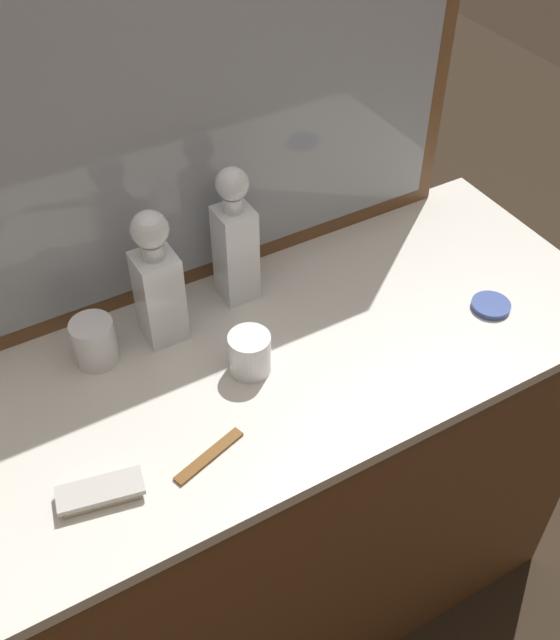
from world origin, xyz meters
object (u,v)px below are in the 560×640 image
at_px(crystal_decanter_center, 158,289).
at_px(crystal_decanter_far_left, 235,247).
at_px(tortoiseshell_comb, 209,456).
at_px(porcelain_dish, 491,306).
at_px(crystal_tumbler_left, 250,355).
at_px(crystal_tumbler_far_left, 95,343).
at_px(silver_brush_center, 101,493).

xyz_separation_m(crystal_decanter_center, crystal_decanter_far_left, (0.18, 0.03, 0.01)).
bearing_deg(crystal_decanter_far_left, crystal_decanter_center, -169.58).
distance_m(crystal_decanter_far_left, tortoiseshell_comb, 0.43).
height_order(crystal_decanter_center, tortoiseshell_comb, crystal_decanter_center).
relative_size(crystal_decanter_center, porcelain_dish, 3.63).
distance_m(crystal_tumbler_left, crystal_tumbler_far_left, 0.29).
bearing_deg(tortoiseshell_comb, crystal_tumbler_far_left, 104.94).
distance_m(silver_brush_center, porcelain_dish, 0.84).
bearing_deg(crystal_decanter_center, crystal_tumbler_far_left, -179.30).
xyz_separation_m(crystal_tumbler_left, crystal_tumbler_far_left, (-0.24, 0.16, 0.00)).
bearing_deg(crystal_tumbler_far_left, crystal_decanter_center, 0.70).
distance_m(crystal_tumbler_far_left, porcelain_dish, 0.78).
bearing_deg(crystal_tumbler_left, porcelain_dish, -10.74).
xyz_separation_m(crystal_decanter_center, tortoiseshell_comb, (-0.05, -0.31, -0.11)).
bearing_deg(silver_brush_center, crystal_decanter_center, 51.06).
relative_size(silver_brush_center, porcelain_dish, 1.85).
xyz_separation_m(crystal_tumbler_far_left, silver_brush_center, (-0.10, -0.29, -0.03)).
distance_m(crystal_decanter_far_left, porcelain_dish, 0.53).
xyz_separation_m(crystal_tumbler_left, silver_brush_center, (-0.34, -0.13, -0.02)).
distance_m(crystal_decanter_center, tortoiseshell_comb, 0.33).
relative_size(crystal_decanter_center, silver_brush_center, 1.97).
relative_size(crystal_decanter_center, tortoiseshell_comb, 2.01).
relative_size(crystal_decanter_far_left, crystal_tumbler_left, 3.65).
distance_m(crystal_tumbler_far_left, silver_brush_center, 0.31).
bearing_deg(crystal_decanter_center, tortoiseshell_comb, -100.01).
bearing_deg(crystal_tumbler_far_left, porcelain_dish, -19.37).
relative_size(crystal_decanter_center, crystal_decanter_far_left, 0.96).
bearing_deg(porcelain_dish, crystal_tumbler_far_left, 160.63).
xyz_separation_m(silver_brush_center, porcelain_dish, (0.84, 0.03, -0.01)).
bearing_deg(tortoiseshell_comb, crystal_decanter_center, 79.99).
bearing_deg(crystal_tumbler_far_left, silver_brush_center, -109.05).
height_order(silver_brush_center, tortoiseshell_comb, silver_brush_center).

